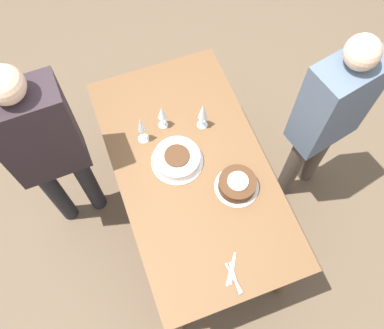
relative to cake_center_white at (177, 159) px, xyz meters
The scene contains 10 objects.
ground_plane 0.81m from the cake_center_white, 137.23° to the right, with size 12.00×12.00×0.00m, color brown.
dining_table 0.18m from the cake_center_white, 137.23° to the right, with size 1.59×0.87×0.77m.
cake_center_white is the anchor object (origin of this frame).
cake_front_chocolate 0.38m from the cake_center_white, 135.66° to the right, with size 0.26×0.26×0.09m.
wine_glass_near 0.28m from the cake_center_white, ahead, with size 0.06×0.06×0.20m.
wine_glass_far 0.28m from the cake_center_white, 33.26° to the left, with size 0.07×0.07×0.23m.
wine_glass_extra 0.31m from the cake_center_white, 51.19° to the right, with size 0.07×0.07×0.22m.
fork_pile 0.72m from the cake_center_white, behind, with size 0.21×0.12×0.01m.
person_cutting 0.91m from the cake_center_white, 96.83° to the right, with size 0.30×0.44×1.58m.
person_watching 0.74m from the cake_center_white, 70.54° to the left, with size 0.24×0.41×1.63m.
Camera 1 is at (-1.00, 0.37, 3.03)m, focal length 40.00 mm.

